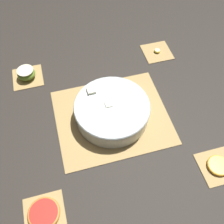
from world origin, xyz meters
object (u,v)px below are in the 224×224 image
at_px(grapefruit_slice, 44,213).
at_px(orange_slice_whole, 219,165).
at_px(apple_half, 26,73).
at_px(fruit_salad_bowl, 112,110).
at_px(banana_coin_single, 157,51).

bearing_deg(grapefruit_slice, orange_slice_whole, -180.00).
bearing_deg(grapefruit_slice, apple_half, -90.00).
bearing_deg(apple_half, grapefruit_slice, 90.00).
distance_m(fruit_salad_bowl, grapefruit_slice, 0.42).
distance_m(apple_half, banana_coin_single, 0.59).
bearing_deg(orange_slice_whole, banana_coin_single, -90.00).
bearing_deg(fruit_salad_bowl, apple_half, -44.54).
xyz_separation_m(apple_half, grapefruit_slice, (0.00, 0.58, -0.02)).
distance_m(orange_slice_whole, banana_coin_single, 0.58).
xyz_separation_m(fruit_salad_bowl, apple_half, (0.30, -0.29, -0.02)).
height_order(fruit_salad_bowl, orange_slice_whole, fruit_salad_bowl).
bearing_deg(banana_coin_single, orange_slice_whole, 90.00).
xyz_separation_m(orange_slice_whole, banana_coin_single, (0.00, -0.58, -0.00)).
bearing_deg(fruit_salad_bowl, grapefruit_slice, 44.56).
bearing_deg(apple_half, banana_coin_single, 180.00).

